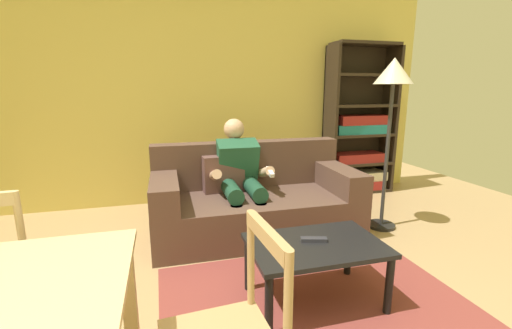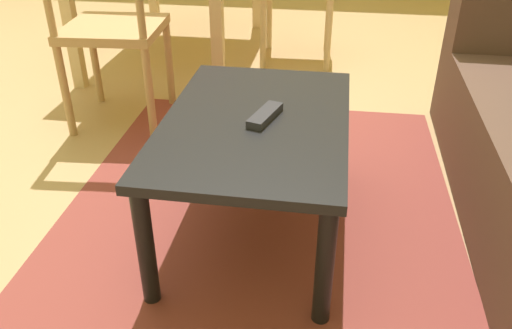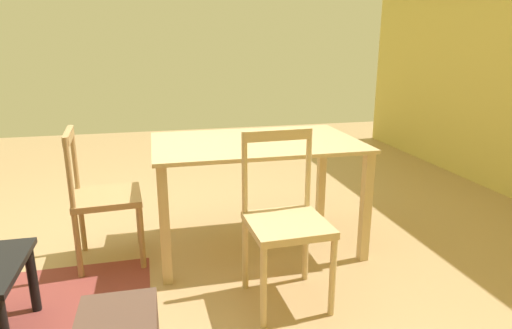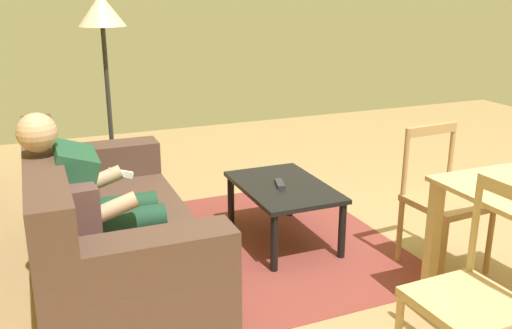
{
  "view_description": "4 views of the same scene",
  "coord_description": "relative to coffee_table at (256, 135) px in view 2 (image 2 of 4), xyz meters",
  "views": [
    {
      "loc": [
        0.02,
        -1.13,
        1.39
      ],
      "look_at": [
        0.85,
        1.89,
        0.69
      ],
      "focal_mm": 23.92,
      "sensor_mm": 36.0,
      "label": 1
    },
    {
      "loc": [
        2.38,
        0.96,
        1.12
      ],
      "look_at": [
        0.93,
        0.73,
        0.25
      ],
      "focal_mm": 36.84,
      "sensor_mm": 36.0,
      "label": 2
    },
    {
      "loc": [
        -0.15,
        2.79,
        1.42
      ],
      "look_at": [
        -0.82,
        -0.04,
        0.6
      ],
      "focal_mm": 30.65,
      "sensor_mm": 36.0,
      "label": 3
    },
    {
      "loc": [
        -2.38,
        2.3,
        1.72
      ],
      "look_at": [
        0.01,
        1.31,
        0.9
      ],
      "focal_mm": 39.65,
      "sensor_mm": 36.0,
      "label": 4
    }
  ],
  "objects": [
    {
      "name": "coffee_table",
      "position": [
        0.0,
        0.0,
        0.0
      ],
      "size": [
        0.86,
        0.57,
        0.42
      ],
      "color": "black",
      "rests_on": "ground_plane"
    },
    {
      "name": "ground_plane",
      "position": [
        -0.93,
        -0.73,
        -0.36
      ],
      "size": [
        8.87,
        8.87,
        0.0
      ],
      "primitive_type": "plane",
      "color": "tan"
    },
    {
      "name": "area_rug",
      "position": [
        0.0,
        0.0,
        -0.35
      ],
      "size": [
        2.02,
        1.43,
        0.01
      ],
      "primitive_type": "cube",
      "rotation": [
        0.0,
        0.0,
        0.01
      ],
      "color": "brown",
      "rests_on": "ground_plane"
    },
    {
      "name": "tv_remote",
      "position": [
        -0.0,
        0.03,
        0.07
      ],
      "size": [
        0.18,
        0.1,
        0.02
      ],
      "primitive_type": "cube",
      "rotation": [
        0.0,
        0.0,
        1.29
      ],
      "color": "#2D2D38",
      "rests_on": "coffee_table"
    },
    {
      "name": "dining_chair_facing_couch",
      "position": [
        -0.72,
        -0.76,
        0.09
      ],
      "size": [
        0.45,
        0.45,
        0.89
      ],
      "color": "tan",
      "rests_on": "ground_plane"
    }
  ]
}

